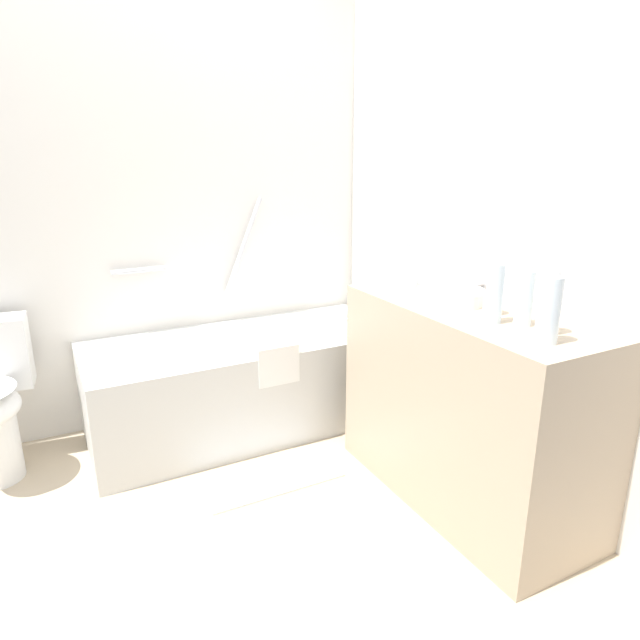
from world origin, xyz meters
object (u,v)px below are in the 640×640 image
Objects in this scene: water_bottle_0 at (496,293)px; drinking_glass_0 at (493,303)px; water_bottle_3 at (413,270)px; water_bottle_5 at (525,298)px; bathtub at (245,378)px; sink_faucet at (481,291)px; sink_basin at (451,296)px; bath_mat at (269,476)px; water_bottle_1 at (548,306)px; water_bottle_2 at (404,265)px; water_bottle_4 at (551,309)px.

drinking_glass_0 is (0.09, 0.09, -0.07)m from water_bottle_0.
water_bottle_5 is at bearing -84.83° from water_bottle_3.
sink_faucet is at bearing -52.33° from bathtub.
bath_mat is at bearing 148.73° from sink_basin.
water_bottle_1 is 0.91× the size of water_bottle_2.
water_bottle_4 is at bearing -92.63° from water_bottle_2.
bathtub is 1.64m from water_bottle_5.
water_bottle_0 is 0.52m from water_bottle_3.
bathtub is 1.12m from water_bottle_2.
water_bottle_1 is 0.11m from water_bottle_5.
sink_basin is 0.49m from water_bottle_1.
water_bottle_0 is at bearing -93.00° from water_bottle_2.
water_bottle_0 is at bearing -126.60° from sink_faucet.
water_bottle_1 is at bearing 45.14° from water_bottle_4.
water_bottle_0 is 2.97× the size of drinking_glass_0.
sink_basin is at bearing -80.95° from water_bottle_3.
water_bottle_3 is 0.78m from water_bottle_4.
sink_faucet is 0.71× the size of water_bottle_1.
sink_basin is 0.17m from sink_faucet.
sink_basin is 1.29× the size of water_bottle_3.
water_bottle_1 is at bearing -94.69° from drinking_glass_0.
sink_basin is at bearing -86.15° from water_bottle_2.
sink_basin is 1.86× the size of sink_faucet.
drinking_glass_0 is at bearing -40.98° from bath_mat.
water_bottle_0 is (-0.22, -0.30, 0.08)m from sink_faucet.
water_bottle_5 is (0.02, -0.37, 0.08)m from sink_basin.
drinking_glass_0 is at bearing 46.71° from water_bottle_0.
water_bottle_0 is at bearing -48.58° from bath_mat.
water_bottle_3 is (0.55, -0.75, 0.70)m from bathtub.
water_bottle_0 is 0.10m from water_bottle_5.
sink_basin is at bearing 99.20° from drinking_glass_0.
bath_mat is (-0.85, 0.42, -0.91)m from sink_faucet.
water_bottle_5 is (0.07, -0.07, -0.01)m from water_bottle_0.
water_bottle_1 is 0.96× the size of water_bottle_5.
water_bottle_4 reaches higher than water_bottle_3.
water_bottle_1 is at bearing -67.79° from bathtub.
water_bottle_3 reaches higher than sink_basin.
water_bottle_3 reaches higher than bath_mat.
water_bottle_0 is 0.61m from water_bottle_2.
sink_faucet is 0.37m from water_bottle_2.
water_bottle_4 reaches higher than sink_basin.
drinking_glass_0 is (0.62, -1.18, 0.64)m from bathtub.
water_bottle_4 is 0.20m from water_bottle_5.
bathtub is 6.80× the size of water_bottle_4.
water_bottle_0 is 1.09× the size of water_bottle_5.
bathtub is 11.07× the size of sink_faucet.
water_bottle_2 is at bearing 93.29° from water_bottle_5.
water_bottle_3 is (-0.04, 0.22, 0.07)m from sink_basin.
water_bottle_3 is (0.02, 0.52, -0.01)m from water_bottle_0.
water_bottle_5 is 0.34× the size of bath_mat.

